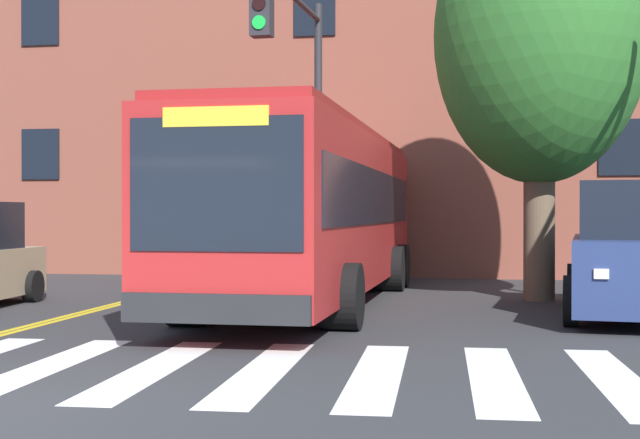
% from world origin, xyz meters
% --- Properties ---
extents(lane_line_yellow_inner, '(0.12, 36.00, 0.01)m').
position_xyz_m(lane_line_yellow_inner, '(-2.06, 16.31, 0.00)').
color(lane_line_yellow_inner, gold).
rests_on(lane_line_yellow_inner, ground).
extents(lane_line_yellow_outer, '(0.12, 36.00, 0.01)m').
position_xyz_m(lane_line_yellow_outer, '(-1.90, 16.31, 0.00)').
color(lane_line_yellow_outer, gold).
rests_on(lane_line_yellow_outer, ground).
extents(city_bus, '(3.00, 12.34, 3.22)m').
position_xyz_m(city_bus, '(1.55, 9.66, 1.73)').
color(city_bus, '#B22323').
rests_on(city_bus, ground).
extents(car_navy_far_lane, '(2.67, 5.36, 2.17)m').
position_xyz_m(car_navy_far_lane, '(7.11, 8.30, 1.03)').
color(car_navy_far_lane, navy).
rests_on(car_navy_far_lane, ground).
extents(car_black_behind_bus, '(2.31, 3.86, 1.93)m').
position_xyz_m(car_black_behind_bus, '(2.11, 18.98, 0.88)').
color(car_black_behind_bus, black).
rests_on(car_black_behind_bus, ground).
extents(traffic_light_overhead, '(0.49, 4.18, 5.93)m').
position_xyz_m(traffic_light_overhead, '(1.29, 9.37, 4.07)').
color(traffic_light_overhead, '#28282D').
rests_on(traffic_light_overhead, ground).
extents(street_tree_curbside_large, '(5.31, 5.44, 7.99)m').
position_xyz_m(street_tree_curbside_large, '(5.75, 10.74, 5.08)').
color(street_tree_curbside_large, brown).
rests_on(street_tree_curbside_large, ground).
extents(building_facade, '(28.95, 7.13, 13.27)m').
position_xyz_m(building_facade, '(-3.47, 19.69, 6.64)').
color(building_facade, brown).
rests_on(building_facade, ground).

